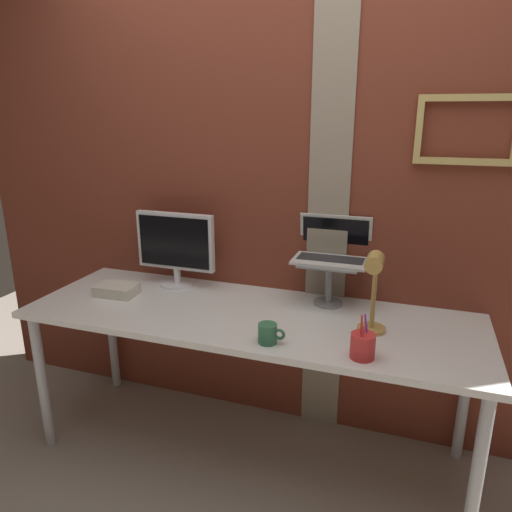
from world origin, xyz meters
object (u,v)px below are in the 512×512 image
Objects in this scene: monitor at (175,245)px; pen_cup at (363,346)px; coffee_mug at (268,333)px; laptop at (333,247)px; desk_lamp at (374,284)px.

pen_cup is (1.04, -0.48, -0.17)m from monitor.
coffee_mug is (0.67, -0.48, -0.18)m from monitor.
desk_lamp is at bearing -56.18° from laptop.
laptop is 0.95× the size of desk_lamp.
pen_cup is 1.58× the size of coffee_mug.
pen_cup is at bearing 0.00° from coffee_mug.
monitor is 1.17× the size of desk_lamp.
laptop is 0.42m from desk_lamp.
monitor is 1.09m from desk_lamp.
desk_lamp reaches higher than pen_cup.
desk_lamp is 0.27m from pen_cup.
pen_cup reaches higher than coffee_mug.
pen_cup is at bearing -67.71° from laptop.
coffee_mug is at bearing -35.76° from monitor.
desk_lamp is (1.05, -0.28, 0.00)m from monitor.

